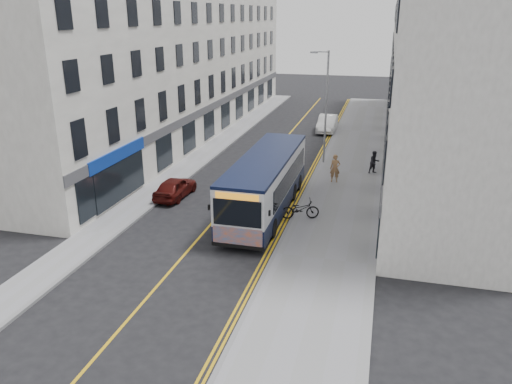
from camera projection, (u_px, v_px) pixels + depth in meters
The scene contains 17 objects.
ground at pixel (201, 235), 24.69m from camera, with size 140.00×140.00×0.00m, color black.
pavement_east at pixel (349, 173), 34.12m from camera, with size 4.50×64.00×0.12m, color gray.
pavement_west at pixel (195, 161), 36.79m from camera, with size 2.00×64.00×0.12m, color gray.
kerb_east at pixel (316, 170), 34.65m from camera, with size 0.18×64.00×0.13m, color slate.
kerb_west at pixel (208, 162), 36.55m from camera, with size 0.18×64.00×0.13m, color slate.
road_centre_line at pixel (260, 167), 35.62m from camera, with size 0.12×64.00×0.01m, color gold.
road_dbl_yellow_inner at pixel (310, 171), 34.78m from camera, with size 0.10×64.00×0.01m, color gold.
road_dbl_yellow_outer at pixel (313, 171), 34.73m from camera, with size 0.10×64.00×0.01m, color gold.
terrace_east at pixel (432, 66), 38.90m from camera, with size 6.00×46.00×13.00m, color white.
terrace_west at pixel (186, 60), 43.76m from camera, with size 6.00×46.00×13.00m, color white.
streetlamp at pixel (325, 104), 34.97m from camera, with size 1.32×0.18×8.00m.
city_bus at pixel (266, 182), 27.10m from camera, with size 2.55×10.90×3.17m.
bicycle at pixel (300, 209), 26.23m from camera, with size 0.70×2.01×1.06m, color black.
pedestrian_near at pixel (335, 168), 31.88m from camera, with size 0.65×0.43×1.79m, color #9C7047.
pedestrian_far at pixel (374, 162), 33.62m from camera, with size 0.75×0.59×1.55m, color black.
car_white at pixel (327, 123), 46.19m from camera, with size 1.59×4.55×1.50m, color white.
car_maroon at pixel (175, 187), 29.60m from camera, with size 1.47×3.64×1.24m, color #450E0B.
Camera 1 is at (8.30, -21.11, 10.35)m, focal length 35.00 mm.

